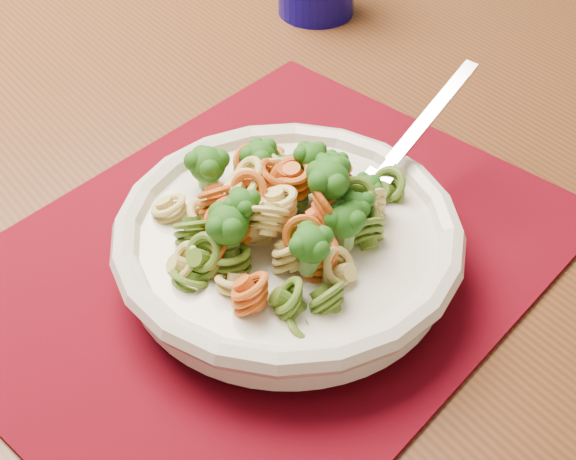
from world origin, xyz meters
TOP-DOWN VIEW (x-y plane):
  - dining_table at (0.28, -0.78)m, footprint 1.49×1.03m
  - placemat at (0.23, -0.93)m, footprint 0.52×0.45m
  - pasta_bowl at (0.24, -0.95)m, footprint 0.25×0.25m
  - pasta_broccoli_heap at (0.24, -0.95)m, footprint 0.21×0.21m
  - fork at (0.31, -0.95)m, footprint 0.18×0.07m

SIDE VIEW (x-z plane):
  - dining_table at x=0.28m, z-range 0.28..1.04m
  - placemat at x=0.23m, z-range 0.76..0.76m
  - pasta_bowl at x=0.24m, z-range 0.77..0.81m
  - fork at x=0.31m, z-range 0.77..0.84m
  - pasta_broccoli_heap at x=0.24m, z-range 0.78..0.84m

